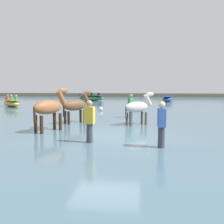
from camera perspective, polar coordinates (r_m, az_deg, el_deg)
ground_plane at (r=9.33m, az=-1.30°, el=-6.98°), size 120.00×120.00×0.00m
water_surface at (r=19.15m, az=2.99°, el=-0.03°), size 90.00×90.00×0.26m
horse_lead_chestnut at (r=10.42m, az=-13.97°, el=0.83°), size 1.13×1.79×2.02m
horse_trailing_pinto at (r=11.88m, az=5.87°, el=0.94°), size 1.48×1.26×1.80m
horse_flank_bay at (r=12.53m, az=-8.18°, el=1.33°), size 1.34×1.49×1.86m
boat_distant_west at (r=31.76m, az=12.54°, el=2.92°), size 2.03×3.36×0.62m
boat_mid_channel at (r=32.39m, az=-4.67°, el=3.19°), size 3.52×1.74×1.18m
boat_mid_outer at (r=24.64m, az=-21.80°, el=1.90°), size 2.73×2.58×1.08m
person_spectator_far at (r=14.64m, az=4.30°, el=1.08°), size 0.37×0.36×1.63m
person_onlooker_right at (r=8.09m, az=-5.13°, el=-2.71°), size 0.35×0.26×1.63m
person_onlooker_left at (r=7.54m, az=11.14°, el=-3.42°), size 0.24×0.34×1.63m
channel_buoy at (r=18.89m, az=-2.59°, el=0.78°), size 0.30×0.30×0.70m
far_shoreline at (r=45.77m, az=5.31°, el=3.71°), size 80.00×2.40×0.91m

